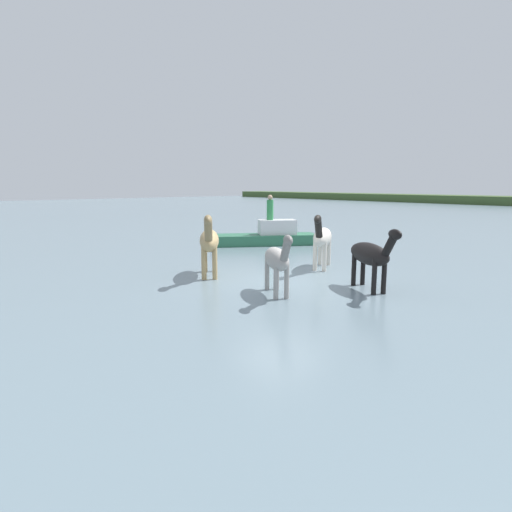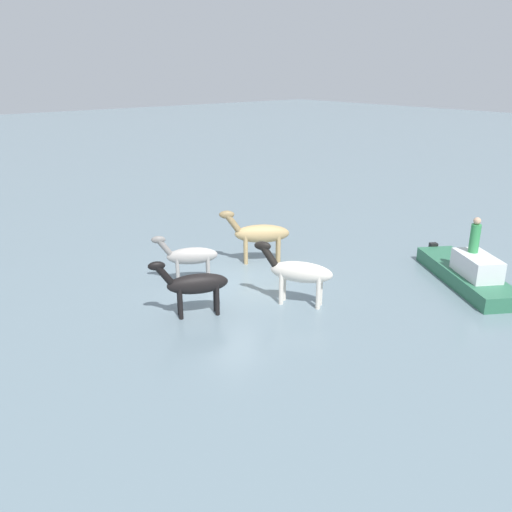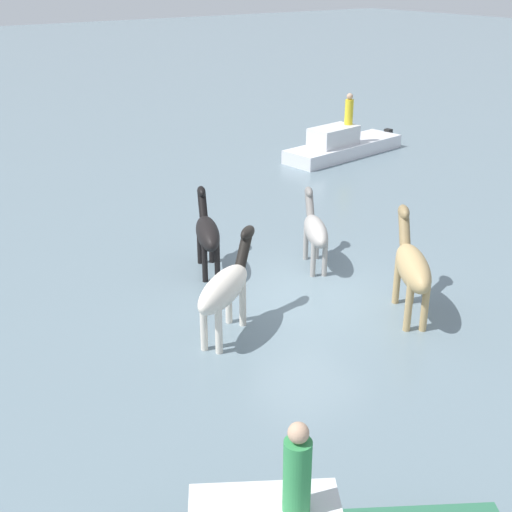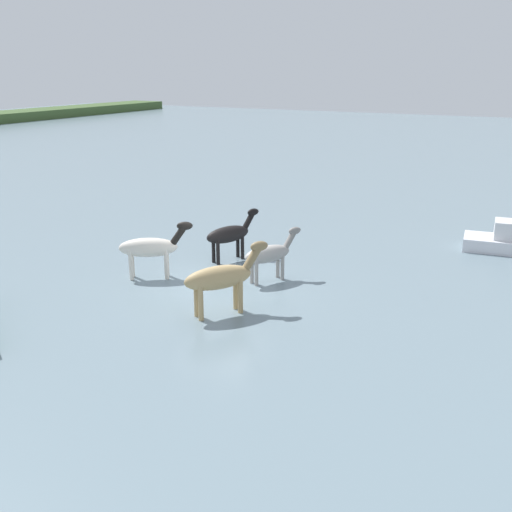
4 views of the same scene
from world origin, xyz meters
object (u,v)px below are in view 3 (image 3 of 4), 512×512
Objects in this scene: horse_chestnut_trailing at (315,230)px; person_boatman_standing at (349,110)px; horse_mid_herd at (225,287)px; horse_gray_outer at (207,232)px; horse_lead at (412,266)px; person_spotter_bow at (297,471)px; boat_tender_starboard at (342,148)px.

horse_chestnut_trailing is 1.75× the size of person_boatman_standing.
horse_mid_herd reaches higher than horse_gray_outer.
horse_chestnut_trailing is at bearing 133.33° from person_boatman_standing.
person_spotter_bow is at bearing 158.01° from horse_lead.
horse_chestnut_trailing is at bearing -41.28° from person_spotter_bow.
person_boatman_standing is at bearing 157.60° from boat_tender_starboard.
horse_gray_outer is (2.89, -1.35, -0.08)m from horse_mid_herd.
person_spotter_bow is (-7.09, 6.23, 0.80)m from horse_chestnut_trailing.
person_spotter_bow reaches higher than horse_gray_outer.
person_boatman_standing is at bearing -44.15° from person_spotter_bow.
boat_tender_starboard is at bearing -43.59° from person_spotter_bow.
horse_chestnut_trailing reaches higher than boat_tender_starboard.
horse_gray_outer is 11.62m from boat_tender_starboard.
horse_lead is at bearing -127.58° from horse_gray_outer.
person_boatman_standing is (10.44, -7.76, 0.64)m from horse_lead.
person_boatman_standing is (6.05, -10.07, 0.77)m from horse_gray_outer.
horse_mid_herd is 1.94× the size of person_spotter_bow.
horse_chestnut_trailing is 0.93× the size of horse_gray_outer.
person_boatman_standing reaches higher than boat_tender_starboard.
horse_lead is 4.96m from horse_gray_outer.
horse_gray_outer is at bearing 121.00° from person_boatman_standing.
horse_gray_outer is 0.40× the size of boat_tender_starboard.
horse_gray_outer is at bearing 89.76° from horse_chestnut_trailing.
horse_lead reaches higher than horse_chestnut_trailing.
horse_lead is at bearing -57.40° from person_spotter_bow.
boat_tender_starboard is (9.00, -11.21, -0.75)m from horse_mid_herd.
horse_mid_herd is at bearing 103.10° from horse_lead.
person_boatman_standing is 20.12m from person_spotter_bow.
horse_mid_herd is 6.12m from person_spotter_bow.
horse_lead is 7.45m from person_spotter_bow.
horse_chestnut_trailing is at bearing 35.95° from horse_lead.
person_spotter_bow is at bearing -147.95° from horse_mid_herd.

